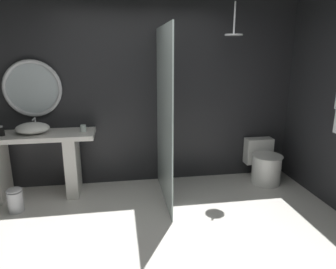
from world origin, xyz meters
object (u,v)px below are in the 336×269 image
round_wall_mirror (32,89)px  rain_shower_head (234,32)px  soap_dispenser (2,131)px  toilet (264,164)px  tumbler_cup (83,128)px  waste_bin (15,200)px  vessel_sink (33,128)px

round_wall_mirror → rain_shower_head: bearing=-8.5°
soap_dispenser → toilet: soap_dispenser is taller
tumbler_cup → rain_shower_head: (1.97, -0.13, 1.22)m
toilet → waste_bin: bearing=-173.6°
toilet → round_wall_mirror: bearing=174.9°
vessel_sink → waste_bin: size_ratio=1.37×
soap_dispenser → toilet: (3.58, 0.01, -0.65)m
tumbler_cup → waste_bin: (-0.81, -0.42, -0.76)m
vessel_sink → round_wall_mirror: round_wall_mirror is taller
tumbler_cup → soap_dispenser: 0.99m
soap_dispenser → rain_shower_head: rain_shower_head is taller
vessel_sink → rain_shower_head: rain_shower_head is taller
round_wall_mirror → tumbler_cup: bearing=-21.5°
soap_dispenser → round_wall_mirror: (0.35, 0.30, 0.49)m
soap_dispenser → rain_shower_head: bearing=-1.7°
soap_dispenser → round_wall_mirror: round_wall_mirror is taller
tumbler_cup → waste_bin: size_ratio=0.30×
waste_bin → rain_shower_head: bearing=5.8°
soap_dispenser → waste_bin: 0.87m
rain_shower_head → toilet: size_ratio=0.65×
soap_dispenser → toilet: size_ratio=0.21×
soap_dispenser → rain_shower_head: size_ratio=0.32×
toilet → waste_bin: toilet is taller
toilet → waste_bin: 3.42m
rain_shower_head → soap_dispenser: bearing=178.3°
round_wall_mirror → waste_bin: size_ratio=2.47×
rain_shower_head → waste_bin: 3.42m
waste_bin → tumbler_cup: bearing=27.2°
toilet → waste_bin: (-3.40, -0.38, -0.12)m
tumbler_cup → waste_bin: 1.19m
vessel_sink → toilet: size_ratio=0.67×
soap_dispenser → round_wall_mirror: bearing=40.4°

